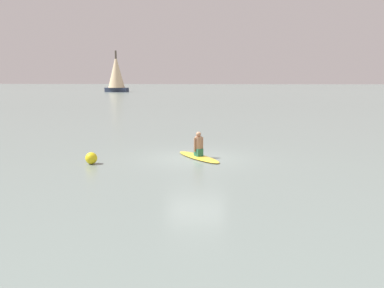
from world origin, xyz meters
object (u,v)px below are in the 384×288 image
Objects in this scene: sailboat_distant at (116,73)px; surfboard at (198,157)px; person_paddler at (199,145)px; buoy_marker at (91,158)px.

surfboard is at bearing -60.54° from sailboat_distant.
person_paddler is 0.11× the size of sailboat_distant.
sailboat_distant is (24.42, -79.89, 3.95)m from person_paddler.
sailboat_distant is 20.32× the size of buoy_marker.
surfboard is 83.66m from sailboat_distant.
surfboard is 0.32× the size of sailboat_distant.
person_paddler is at bearing -60.54° from sailboat_distant.
sailboat_distant reaches higher than person_paddler.
surfboard is 4.49m from buoy_marker.
person_paddler is at bearing -79.30° from surfboard.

